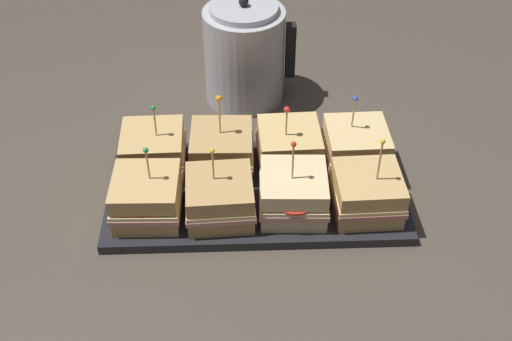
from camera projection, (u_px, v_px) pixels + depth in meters
The scene contains 11 objects.
ground_plane at pixel (256, 195), 1.16m from camera, with size 6.00×6.00×0.00m, color #4C4238.
serving_platter at pixel (256, 191), 1.15m from camera, with size 0.53×0.27×0.02m.
sandwich_front_far_left at pixel (147, 198), 1.07m from camera, with size 0.12×0.12×0.14m.
sandwich_front_center_left at pixel (220, 198), 1.07m from camera, with size 0.12×0.12×0.14m.
sandwich_front_center_right at pixel (293, 194), 1.08m from camera, with size 0.12×0.12×0.15m.
sandwich_front_far_right at pixel (367, 193), 1.08m from camera, with size 0.12×0.12×0.16m.
sandwich_back_far_left at pixel (153, 151), 1.16m from camera, with size 0.12×0.12×0.14m.
sandwich_back_center_left at pixel (222, 151), 1.17m from camera, with size 0.12×0.12×0.16m.
sandwich_back_center_right at pixel (289, 148), 1.17m from camera, with size 0.12×0.12×0.14m.
sandwich_back_far_right at pixel (356, 148), 1.17m from camera, with size 0.12×0.12×0.15m.
kettle_steel at pixel (245, 54), 1.33m from camera, with size 0.19×0.17×0.23m.
Camera 1 is at (-0.03, -0.84, 0.80)m, focal length 45.00 mm.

